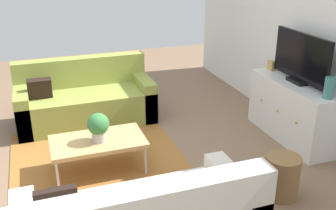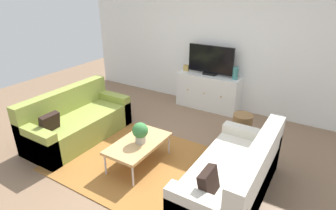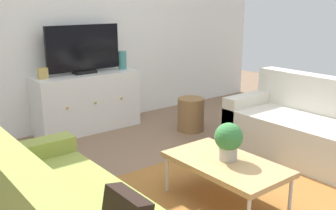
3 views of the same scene
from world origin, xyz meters
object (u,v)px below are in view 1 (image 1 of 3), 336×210
(coffee_table, at_px, (98,142))
(glass_vase, at_px, (329,88))
(potted_plant, at_px, (98,126))
(flat_screen_tv, at_px, (301,58))
(tv_console, at_px, (293,111))
(mantel_clock, at_px, (272,65))
(wicker_basket, at_px, (281,176))
(couch_left_side, at_px, (85,100))

(coffee_table, bearing_deg, glass_vase, 76.97)
(potted_plant, relative_size, flat_screen_tv, 0.32)
(potted_plant, xyz_separation_m, tv_console, (-0.02, 2.42, -0.18))
(coffee_table, bearing_deg, flat_screen_tv, 89.60)
(flat_screen_tv, xyz_separation_m, mantel_clock, (-0.55, -0.02, -0.24))
(tv_console, bearing_deg, coffee_table, -90.41)
(flat_screen_tv, relative_size, wicker_basket, 2.28)
(couch_left_side, distance_m, wicker_basket, 2.89)
(tv_console, height_order, wicker_basket, tv_console)
(couch_left_side, bearing_deg, glass_vase, 50.30)
(coffee_table, bearing_deg, potted_plant, 19.86)
(flat_screen_tv, distance_m, wicker_basket, 1.58)
(flat_screen_tv, bearing_deg, mantel_clock, -177.90)
(potted_plant, xyz_separation_m, wicker_basket, (1.01, 1.58, -0.34))
(couch_left_side, xyz_separation_m, coffee_table, (1.41, -0.06, 0.06))
(tv_console, relative_size, mantel_clock, 10.26)
(couch_left_side, height_order, flat_screen_tv, flat_screen_tv)
(potted_plant, height_order, mantel_clock, mantel_clock)
(tv_console, relative_size, glass_vase, 5.55)
(potted_plant, bearing_deg, coffee_table, -160.14)
(coffee_table, distance_m, glass_vase, 2.55)
(glass_vase, bearing_deg, wicker_basket, -60.56)
(coffee_table, height_order, flat_screen_tv, flat_screen_tv)
(mantel_clock, distance_m, wicker_basket, 1.88)
(potted_plant, height_order, glass_vase, glass_vase)
(coffee_table, height_order, tv_console, tv_console)
(glass_vase, bearing_deg, tv_console, -180.00)
(wicker_basket, bearing_deg, potted_plant, -122.60)
(potted_plant, bearing_deg, wicker_basket, 57.40)
(couch_left_side, bearing_deg, tv_console, 59.03)
(flat_screen_tv, relative_size, mantel_clock, 7.47)
(couch_left_side, xyz_separation_m, flat_screen_tv, (1.42, 2.39, 0.75))
(potted_plant, relative_size, wicker_basket, 0.73)
(coffee_table, height_order, wicker_basket, wicker_basket)
(glass_vase, height_order, mantel_clock, glass_vase)
(couch_left_side, distance_m, tv_console, 2.77)
(potted_plant, relative_size, tv_console, 0.23)
(mantel_clock, height_order, wicker_basket, mantel_clock)
(coffee_table, distance_m, potted_plant, 0.21)
(couch_left_side, relative_size, potted_plant, 5.81)
(mantel_clock, bearing_deg, coffee_table, -77.75)
(coffee_table, distance_m, tv_console, 2.44)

